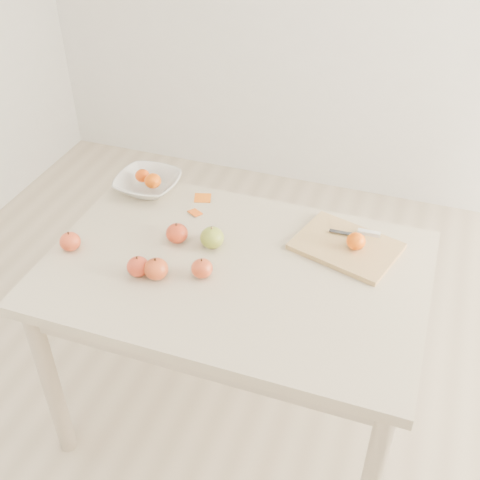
% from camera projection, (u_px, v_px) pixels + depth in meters
% --- Properties ---
extents(ground, '(3.50, 3.50, 0.00)m').
position_uv_depth(ground, '(236.00, 413.00, 2.36)').
color(ground, '#C6B293').
rests_on(ground, ground).
extents(table, '(1.20, 0.80, 0.75)m').
position_uv_depth(table, '(235.00, 290.00, 1.96)').
color(table, beige).
rests_on(table, ground).
extents(cutting_board, '(0.37, 0.32, 0.02)m').
position_uv_depth(cutting_board, '(346.00, 246.00, 1.97)').
color(cutting_board, tan).
rests_on(cutting_board, table).
extents(board_tangerine, '(0.06, 0.06, 0.05)m').
position_uv_depth(board_tangerine, '(356.00, 241.00, 1.93)').
color(board_tangerine, '#E84F08').
rests_on(board_tangerine, cutting_board).
extents(fruit_bowl, '(0.23, 0.23, 0.06)m').
position_uv_depth(fruit_bowl, '(148.00, 184.00, 2.23)').
color(fruit_bowl, silver).
rests_on(fruit_bowl, table).
extents(bowl_tangerine_near, '(0.05, 0.05, 0.05)m').
position_uv_depth(bowl_tangerine_near, '(142.00, 176.00, 2.23)').
color(bowl_tangerine_near, '#CD5007').
rests_on(bowl_tangerine_near, fruit_bowl).
extents(bowl_tangerine_far, '(0.06, 0.06, 0.05)m').
position_uv_depth(bowl_tangerine_far, '(153.00, 181.00, 2.20)').
color(bowl_tangerine_far, '#E85F08').
rests_on(bowl_tangerine_far, fruit_bowl).
extents(orange_peel_a, '(0.07, 0.06, 0.01)m').
position_uv_depth(orange_peel_a, '(203.00, 199.00, 2.20)').
color(orange_peel_a, orange).
rests_on(orange_peel_a, table).
extents(orange_peel_b, '(0.06, 0.05, 0.01)m').
position_uv_depth(orange_peel_b, '(195.00, 213.00, 2.13)').
color(orange_peel_b, '#C54C0D').
rests_on(orange_peel_b, table).
extents(paring_knife, '(0.17, 0.05, 0.01)m').
position_uv_depth(paring_knife, '(365.00, 233.00, 2.00)').
color(paring_knife, silver).
rests_on(paring_knife, cutting_board).
extents(apple_green, '(0.08, 0.08, 0.07)m').
position_uv_depth(apple_green, '(212.00, 238.00, 1.96)').
color(apple_green, olive).
rests_on(apple_green, table).
extents(apple_red_e, '(0.07, 0.07, 0.06)m').
position_uv_depth(apple_red_e, '(202.00, 268.00, 1.84)').
color(apple_red_e, maroon).
rests_on(apple_red_e, table).
extents(apple_red_b, '(0.07, 0.07, 0.06)m').
position_uv_depth(apple_red_b, '(138.00, 267.00, 1.85)').
color(apple_red_b, maroon).
rests_on(apple_red_b, table).
extents(apple_red_a, '(0.07, 0.07, 0.07)m').
position_uv_depth(apple_red_a, '(177.00, 233.00, 1.98)').
color(apple_red_a, '#A11D17').
rests_on(apple_red_a, table).
extents(apple_red_c, '(0.08, 0.08, 0.07)m').
position_uv_depth(apple_red_c, '(156.00, 269.00, 1.84)').
color(apple_red_c, maroon).
rests_on(apple_red_c, table).
extents(apple_red_d, '(0.07, 0.07, 0.06)m').
position_uv_depth(apple_red_d, '(70.00, 242.00, 1.95)').
color(apple_red_d, '#A71E24').
rests_on(apple_red_d, table).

